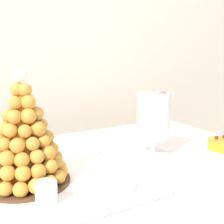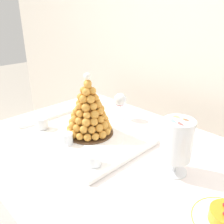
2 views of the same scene
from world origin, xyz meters
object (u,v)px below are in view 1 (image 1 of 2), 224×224
Objects in this scene: croquembouche at (24,140)px; dessert_cup_mid_left at (46,194)px; macaron_goblet at (154,116)px; fruit_tart_plate at (222,147)px; dessert_cup_centre at (125,179)px; serving_tray at (33,188)px.

croquembouche reaches higher than dessert_cup_mid_left.
macaron_goblet is 1.13× the size of fruit_tart_plate.
croquembouche is at bearing -175.21° from macaron_goblet.
dessert_cup_centre is (0.22, -0.16, -0.10)m from croquembouche.
serving_tray is 0.48m from macaron_goblet.
dessert_cup_centre is 0.33m from macaron_goblet.
serving_tray is 9.75× the size of dessert_cup_centre.
dessert_cup_mid_left is 0.23× the size of macaron_goblet.
croquembouche is 1.31× the size of macaron_goblet.
croquembouche is at bearing 144.18° from dessert_cup_centre.
macaron_goblet reaches higher than dessert_cup_mid_left.
serving_tray is at bearing -79.52° from croquembouche.
dessert_cup_mid_left is at bearing 175.23° from dessert_cup_centre.
dessert_cup_mid_left reaches higher than dessert_cup_centre.
macaron_goblet is at bearing 157.31° from fruit_tart_plate.
macaron_goblet is at bearing 21.49° from dessert_cup_mid_left.
serving_tray is 10.90× the size of dessert_cup_mid_left.
serving_tray is at bearing 150.15° from dessert_cup_centre.
croquembouche is at bearing 100.48° from serving_tray.
macaron_goblet reaches higher than dessert_cup_centre.
macaron_goblet is at bearing 9.31° from serving_tray.
dessert_cup_centre is at bearing -169.14° from fruit_tart_plate.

